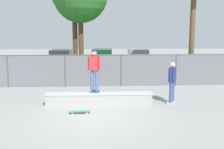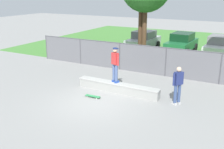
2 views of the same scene
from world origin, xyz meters
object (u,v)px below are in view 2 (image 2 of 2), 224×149
object	(u,v)px
skateboard	(93,96)
car_green	(182,43)
concrete_ledge	(118,88)
bystander	(178,84)
car_silver	(143,40)
car_white	(219,46)
skateboarder	(115,63)

from	to	relation	value
skateboard	car_green	world-z (taller)	car_green
concrete_ledge	car_green	distance (m)	11.29
bystander	skateboard	bearing A→B (deg)	-163.00
concrete_ledge	skateboard	distance (m)	1.47
car_silver	bystander	xyz separation A→B (m)	(6.14, -10.92, 0.17)
concrete_ledge	car_white	world-z (taller)	car_white
skateboard	car_silver	bearing A→B (deg)	100.47
skateboarder	car_silver	xyz separation A→B (m)	(-2.80, 10.80, -0.70)
skateboarder	car_green	distance (m)	11.25
skateboard	concrete_ledge	bearing A→B (deg)	58.97
concrete_ledge	car_silver	world-z (taller)	car_silver
car_green	skateboarder	bearing A→B (deg)	-92.90
car_silver	skateboard	bearing A→B (deg)	-79.53
bystander	car_silver	bearing A→B (deg)	119.35
skateboard	car_silver	xyz separation A→B (m)	(-2.24, 12.11, 0.77)
car_white	car_silver	bearing A→B (deg)	-176.49
skateboarder	car_green	xyz separation A→B (m)	(0.57, 11.22, -0.70)
concrete_ledge	car_white	size ratio (longest dim) A/B	1.07
skateboarder	skateboard	bearing A→B (deg)	-113.36
car_green	concrete_ledge	bearing A→B (deg)	-91.92
skateboard	car_silver	size ratio (longest dim) A/B	0.19
skateboard	car_white	world-z (taller)	car_white
car_silver	car_green	bearing A→B (deg)	7.00
car_silver	car_green	world-z (taller)	same
car_silver	bystander	distance (m)	12.53
skateboard	bystander	size ratio (longest dim) A/B	0.44
car_white	skateboarder	bearing A→B (deg)	-107.88
car_silver	car_white	bearing A→B (deg)	3.51
bystander	car_white	bearing A→B (deg)	88.61
skateboard	car_silver	world-z (taller)	car_silver
skateboard	bystander	distance (m)	4.19
car_silver	car_green	xyz separation A→B (m)	(3.37, 0.41, 0.00)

